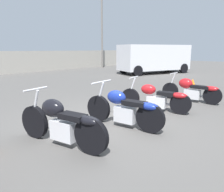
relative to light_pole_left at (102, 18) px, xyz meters
The scene contains 8 objects.
ground_plane 16.78m from the light_pole_left, 134.75° to the right, with size 60.00×60.00×0.00m, color #514F4C.
light_pole_left is the anchor object (origin of this frame).
motorcycle_slot_1 17.96m from the light_pole_left, 138.02° to the right, with size 0.65×2.04×1.03m.
motorcycle_slot_2 17.03m from the light_pole_left, 133.85° to the right, with size 0.73×2.04×1.01m.
motorcycle_slot_3 15.85m from the light_pole_left, 129.74° to the right, with size 0.70×2.08×0.95m.
motorcycle_slot_4 15.05m from the light_pole_left, 123.48° to the right, with size 0.61×2.02×0.95m.
parked_van 7.35m from the light_pole_left, 99.51° to the right, with size 5.64×3.66×2.06m.
traffic_cone_far 12.78m from the light_pole_left, 114.61° to the right, with size 0.32×0.32×0.39m.
Camera 1 is at (-3.83, -3.45, 1.76)m, focal length 35.00 mm.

